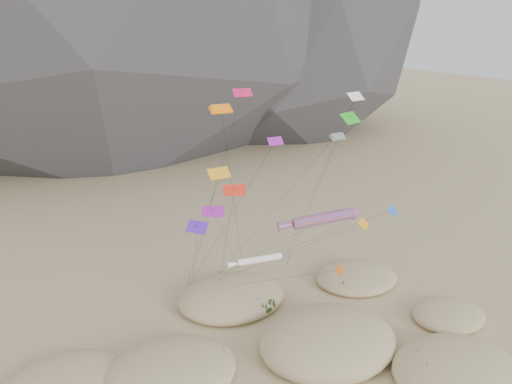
% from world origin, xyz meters
% --- Properties ---
extents(ground, '(500.00, 500.00, 0.00)m').
position_xyz_m(ground, '(0.00, 0.00, 0.00)').
color(ground, '#CCB789').
rests_on(ground, ground).
extents(dunes, '(51.87, 35.05, 4.48)m').
position_xyz_m(dunes, '(-3.00, 3.75, 0.74)').
color(dunes, '#CCB789').
rests_on(dunes, ground).
extents(dune_grass, '(42.85, 29.55, 1.49)m').
position_xyz_m(dune_grass, '(-1.48, 3.55, 0.84)').
color(dune_grass, black).
rests_on(dune_grass, ground).
extents(kite_stakes, '(22.76, 4.36, 0.30)m').
position_xyz_m(kite_stakes, '(3.16, 23.59, 0.15)').
color(kite_stakes, '#3F2D1E').
rests_on(kite_stakes, ground).
extents(rainbow_tube_kite, '(9.18, 17.88, 13.72)m').
position_xyz_m(rainbow_tube_kite, '(4.54, 8.86, 12.68)').
color(rainbow_tube_kite, '#FC481A').
rests_on(rainbow_tube_kite, ground).
extents(white_tube_kite, '(5.75, 13.17, 9.99)m').
position_xyz_m(white_tube_kite, '(-3.22, 9.24, 9.40)').
color(white_tube_kite, white).
rests_on(white_tube_kite, ground).
extents(orange_parafoil, '(10.14, 14.36, 25.35)m').
position_xyz_m(orange_parafoil, '(-5.26, 12.75, 24.50)').
color(orange_parafoil, orange).
rests_on(orange_parafoil, ground).
extents(multi_parafoil, '(2.95, 13.77, 21.10)m').
position_xyz_m(multi_parafoil, '(8.85, 12.48, 20.35)').
color(multi_parafoil, '#DC4E17').
rests_on(multi_parafoil, ground).
extents(delta_kites, '(24.02, 20.16, 26.73)m').
position_xyz_m(delta_kites, '(1.49, 11.02, 16.97)').
color(delta_kites, red).
rests_on(delta_kites, ground).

